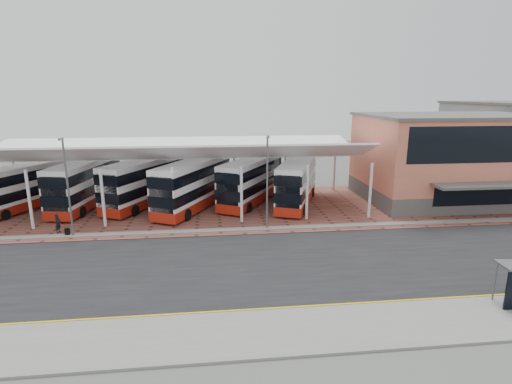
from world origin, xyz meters
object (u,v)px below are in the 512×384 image
terminal (450,158)px  bus_0 (24,188)px  bus_2 (145,183)px  bus_4 (252,181)px  bus_1 (86,184)px  bus_5 (297,183)px  bus_3 (193,185)px  pedestrian (58,223)px

terminal → bus_0: bearing=178.6°
terminal → bus_0: terminal is taller
bus_2 → bus_4: (11.01, -0.26, -0.04)m
bus_0 → bus_2: bearing=25.9°
bus_0 → bus_1: bearing=27.4°
bus_0 → bus_5: bus_5 is taller
bus_1 → bus_3: (10.96, -1.99, 0.05)m
bus_0 → bus_1: bus_1 is taller
bus_5 → pedestrian: size_ratio=6.91×
bus_1 → pedestrian: 8.23m
terminal → pedestrian: (-38.45, -6.74, -3.78)m
bus_1 → pedestrian: (-0.04, -8.09, -1.53)m
bus_4 → bus_1: bearing=-151.2°
bus_2 → bus_0: bearing=-151.4°
terminal → bus_3: (-27.45, -0.64, -2.19)m
bus_3 → pedestrian: size_ratio=7.12×
bus_1 → bus_4: 16.98m
bus_1 → bus_5: bus_1 is taller
bus_3 → pedestrian: bearing=-124.5°
pedestrian → bus_0: bearing=46.6°
pedestrian → bus_2: bearing=-26.7°
terminal → bus_0: size_ratio=1.70×
bus_4 → bus_2: bearing=-151.5°
bus_3 → bus_1: bearing=-163.8°
terminal → bus_1: (-38.41, 1.35, -2.24)m
bus_2 → bus_5: bus_2 is taller
pedestrian → bus_4: bearing=-55.4°
bus_0 → bus_5: (27.45, -1.31, 0.09)m
bus_0 → pedestrian: bus_0 is taller
bus_4 → pedestrian: bearing=-125.6°
bus_0 → pedestrian: size_ratio=6.56×
bus_0 → bus_3: bearing=18.9°
bus_0 → bus_3: bus_3 is taller
bus_2 → bus_5: bearing=21.8°
bus_0 → bus_2: (11.81, 0.23, 0.16)m
bus_2 → pedestrian: size_ratio=6.96×
terminal → bus_4: 21.58m
bus_2 → bus_4: size_ratio=1.03×
terminal → bus_5: (-16.81, -0.23, -2.30)m
terminal → bus_3: size_ratio=1.57×
terminal → bus_4: size_ratio=1.65×
bus_0 → bus_3: (16.81, -1.72, 0.20)m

